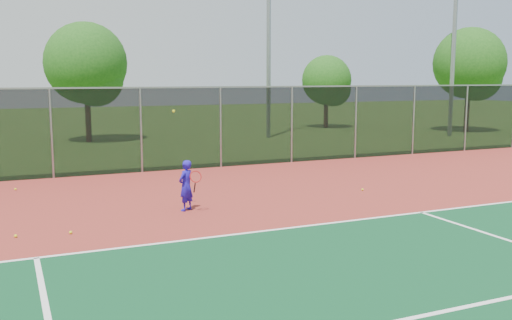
{
  "coord_description": "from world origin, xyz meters",
  "views": [
    {
      "loc": [
        -7.39,
        -8.04,
        3.36
      ],
      "look_at": [
        -1.63,
        5.0,
        1.3
      ],
      "focal_mm": 40.0,
      "sensor_mm": 36.0,
      "label": 1
    }
  ],
  "objects": [
    {
      "name": "practice_ball_1",
      "position": [
        -6.23,
        4.49,
        0.06
      ],
      "size": [
        0.07,
        0.07,
        0.07
      ],
      "primitive_type": "sphere",
      "color": "yellow",
      "rests_on": "court_apron"
    },
    {
      "name": "ground",
      "position": [
        0.0,
        0.0,
        0.0
      ],
      "size": [
        120.0,
        120.0,
        0.0
      ],
      "primitive_type": "plane",
      "color": "#345D1A",
      "rests_on": "ground"
    },
    {
      "name": "practice_ball_5",
      "position": [
        2.26,
        5.95,
        0.06
      ],
      "size": [
        0.07,
        0.07,
        0.07
      ],
      "primitive_type": "sphere",
      "color": "yellow",
      "rests_on": "court_apron"
    },
    {
      "name": "tree_back_mid",
      "position": [
        12.58,
        25.23,
        3.05
      ],
      "size": [
        3.31,
        3.31,
        4.86
      ],
      "color": "#371F14",
      "rests_on": "ground"
    },
    {
      "name": "fence_back",
      "position": [
        0.0,
        12.0,
        1.56
      ],
      "size": [
        30.0,
        0.06,
        3.03
      ],
      "color": "black",
      "rests_on": "court_apron"
    },
    {
      "name": "tree_back_right",
      "position": [
        19.2,
        19.22,
        4.05
      ],
      "size": [
        4.39,
        4.39,
        6.45
      ],
      "color": "#371F14",
      "rests_on": "ground"
    },
    {
      "name": "practice_ball_2",
      "position": [
        -7.22,
        10.2,
        0.06
      ],
      "size": [
        0.07,
        0.07,
        0.07
      ],
      "primitive_type": "sphere",
      "color": "yellow",
      "rests_on": "court_apron"
    },
    {
      "name": "floodlight_ne",
      "position": [
        16.16,
        17.53,
        7.4
      ],
      "size": [
        0.9,
        0.4,
        13.22
      ],
      "color": "gray",
      "rests_on": "ground"
    },
    {
      "name": "floodlight_n",
      "position": [
        6.22,
        21.08,
        7.4
      ],
      "size": [
        0.9,
        0.4,
        13.22
      ],
      "color": "gray",
      "rests_on": "ground"
    },
    {
      "name": "court_apron",
      "position": [
        0.0,
        2.0,
        0.01
      ],
      "size": [
        30.0,
        20.0,
        0.02
      ],
      "primitive_type": "cube",
      "color": "maroon",
      "rests_on": "ground"
    },
    {
      "name": "practice_ball_4",
      "position": [
        -7.32,
        4.67,
        0.06
      ],
      "size": [
        0.07,
        0.07,
        0.07
      ],
      "primitive_type": "sphere",
      "color": "yellow",
      "rests_on": "court_apron"
    },
    {
      "name": "tree_back_left",
      "position": [
        -3.27,
        22.94,
        3.92
      ],
      "size": [
        4.25,
        4.25,
        6.24
      ],
      "color": "#371F14",
      "rests_on": "ground"
    },
    {
      "name": "tennis_player",
      "position": [
        -3.3,
        5.61,
        0.67
      ],
      "size": [
        0.59,
        0.68,
        2.56
      ],
      "color": "#1F13B5",
      "rests_on": "court_apron"
    }
  ]
}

